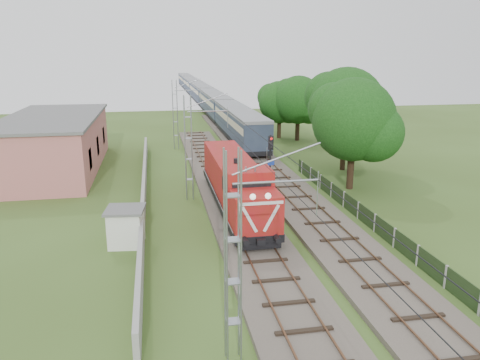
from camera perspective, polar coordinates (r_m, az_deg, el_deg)
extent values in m
plane|color=#3A501E|center=(25.94, 2.79, -9.91)|extent=(140.00, 140.00, 0.00)
cube|color=#6B6054|center=(32.22, -0.05, -4.45)|extent=(4.20, 70.00, 0.30)
cube|color=black|center=(32.15, -0.05, -4.12)|extent=(2.40, 70.00, 0.10)
cube|color=brown|center=(31.99, -1.55, -4.08)|extent=(0.08, 70.00, 0.05)
cube|color=brown|center=(32.29, 1.44, -3.90)|extent=(0.08, 70.00, 0.05)
cube|color=#6B6054|center=(45.41, 3.18, 1.41)|extent=(4.20, 80.00, 0.30)
cube|color=black|center=(45.37, 3.19, 1.66)|extent=(2.40, 80.00, 0.10)
cube|color=brown|center=(45.16, 2.14, 1.70)|extent=(0.08, 80.00, 0.05)
cube|color=brown|center=(45.55, 4.23, 1.79)|extent=(0.08, 80.00, 0.05)
cylinder|color=gray|center=(15.92, 4.41, -0.22)|extent=(3.00, 0.08, 0.08)
cylinder|color=gray|center=(35.30, -3.96, 8.37)|extent=(3.00, 0.08, 0.08)
cylinder|color=gray|center=(55.13, -6.42, 10.81)|extent=(3.00, 0.08, 0.08)
cylinder|color=black|center=(35.68, -1.52, 6.37)|extent=(0.03, 70.00, 0.03)
cylinder|color=black|center=(35.50, -1.53, 8.44)|extent=(0.03, 70.00, 0.03)
cube|color=#9E9E99|center=(36.33, -11.65, -1.48)|extent=(0.25, 40.00, 1.50)
cube|color=#BA6564|center=(48.54, -21.66, 4.09)|extent=(8.00, 20.00, 5.00)
cube|color=#606060|center=(48.14, -21.97, 7.12)|extent=(8.40, 20.40, 0.25)
cube|color=black|center=(42.14, -17.84, 2.45)|extent=(0.10, 1.60, 1.80)
cube|color=black|center=(47.97, -17.00, 4.02)|extent=(0.10, 1.60, 1.80)
cube|color=black|center=(53.84, -16.33, 5.25)|extent=(0.10, 1.60, 1.80)
cube|color=black|center=(30.95, 16.13, -5.05)|extent=(0.05, 32.00, 1.15)
cube|color=#9E9E99|center=(44.24, 7.58, 1.52)|extent=(0.12, 0.12, 1.20)
cube|color=black|center=(33.54, -0.58, -2.17)|extent=(2.82, 16.01, 0.47)
cube|color=black|center=(28.83, 1.21, -5.75)|extent=(2.07, 3.39, 0.47)
cube|color=black|center=(38.52, -1.90, -0.30)|extent=(2.07, 3.39, 0.47)
cube|color=black|center=(26.40, 2.41, -8.04)|extent=(2.45, 0.24, 0.33)
cube|color=#A6121C|center=(26.77, 1.94, -3.80)|extent=(2.73, 2.35, 2.17)
sphere|color=white|center=(25.25, 1.57, -2.06)|extent=(0.34, 0.34, 0.34)
sphere|color=white|center=(25.44, 3.44, -1.96)|extent=(0.34, 0.34, 0.34)
cube|color=silver|center=(25.56, 1.17, -4.85)|extent=(0.95, 0.06, 1.58)
cube|color=silver|center=(25.82, 3.84, -4.67)|extent=(0.95, 0.06, 1.58)
cube|color=silver|center=(25.39, 2.53, -2.87)|extent=(2.54, 0.06, 0.17)
cube|color=#A6121C|center=(28.79, 0.96, -1.53)|extent=(2.82, 2.26, 3.01)
cube|color=black|center=(27.57, 1.44, -1.27)|extent=(2.35, 0.06, 0.85)
cube|color=#A6121C|center=(35.34, -1.23, 1.19)|extent=(2.64, 11.39, 2.45)
cylinder|color=black|center=(32.26, -0.42, 2.32)|extent=(0.41, 0.41, 0.38)
cylinder|color=gray|center=(27.58, 0.71, 1.27)|extent=(0.11, 0.11, 0.33)
cylinder|color=gray|center=(27.69, 1.86, 1.32)|extent=(0.11, 0.11, 0.33)
cube|color=black|center=(59.13, -0.11, 5.45)|extent=(2.98, 22.58, 0.51)
cube|color=#333F55|center=(58.88, -0.11, 7.03)|extent=(3.08, 22.58, 2.77)
cube|color=beige|center=(58.80, -0.11, 7.52)|extent=(3.12, 21.67, 0.77)
cube|color=gray|center=(58.67, -0.11, 8.51)|extent=(3.13, 22.58, 0.36)
cube|color=black|center=(82.21, -3.11, 8.22)|extent=(2.98, 22.58, 0.51)
cube|color=#333F55|center=(82.03, -3.12, 9.36)|extent=(3.08, 22.58, 2.77)
cube|color=beige|center=(81.98, -3.13, 9.71)|extent=(3.12, 21.67, 0.77)
cube|color=gray|center=(81.88, -3.14, 10.43)|extent=(3.13, 22.58, 0.36)
cube|color=black|center=(105.53, -4.80, 9.76)|extent=(2.98, 22.58, 0.51)
cube|color=#333F55|center=(105.38, -4.82, 10.65)|extent=(3.08, 22.58, 2.77)
cube|color=beige|center=(105.34, -4.83, 10.93)|extent=(3.12, 21.67, 0.77)
cube|color=gray|center=(105.27, -4.84, 11.48)|extent=(3.13, 22.58, 0.36)
cube|color=black|center=(128.94, -5.89, 10.74)|extent=(2.98, 22.58, 0.51)
cube|color=#333F55|center=(128.82, -5.91, 11.47)|extent=(3.08, 22.58, 2.77)
cube|color=beige|center=(128.79, -5.91, 11.69)|extent=(3.12, 21.67, 0.77)
cube|color=gray|center=(128.73, -5.93, 12.15)|extent=(3.13, 22.58, 0.36)
cube|color=black|center=(152.42, -6.65, 11.41)|extent=(2.98, 22.58, 0.51)
cube|color=#333F55|center=(152.32, -6.67, 12.03)|extent=(3.08, 22.58, 2.77)
cube|color=beige|center=(152.29, -6.67, 12.22)|extent=(3.12, 21.67, 0.77)
cube|color=gray|center=(152.24, -6.68, 12.61)|extent=(3.13, 22.58, 0.36)
cylinder|color=black|center=(36.60, 3.68, 1.71)|extent=(0.14, 0.14, 4.91)
cube|color=black|center=(36.07, 3.79, 4.54)|extent=(0.37, 0.27, 1.08)
sphere|color=red|center=(35.89, 3.84, 5.04)|extent=(0.18, 0.18, 0.18)
sphere|color=black|center=(35.95, 3.83, 4.50)|extent=(0.18, 0.18, 0.18)
sphere|color=black|center=(36.02, 3.82, 3.96)|extent=(0.18, 0.18, 0.18)
cube|color=#193197|center=(36.43, 3.81, 2.12)|extent=(0.54, 0.14, 0.39)
cube|color=silver|center=(28.46, -13.72, -5.71)|extent=(2.11, 2.11, 2.10)
cube|color=#606060|center=(28.08, -13.86, -3.53)|extent=(2.43, 2.43, 0.14)
cylinder|color=#331F14|center=(39.76, 13.36, 1.82)|extent=(0.56, 0.56, 4.11)
sphere|color=#10340E|center=(39.08, 13.70, 7.16)|extent=(6.73, 6.73, 6.73)
sphere|color=#10340E|center=(38.89, 16.03, 5.57)|extent=(4.71, 4.71, 4.71)
sphere|color=#10340E|center=(39.61, 11.50, 8.48)|extent=(4.37, 4.37, 4.37)
cylinder|color=#331F14|center=(46.18, 12.50, 3.90)|extent=(0.50, 0.50, 4.39)
sphere|color=#10340E|center=(45.58, 12.79, 8.82)|extent=(7.18, 7.18, 7.18)
sphere|color=#10340E|center=(45.31, 14.93, 7.37)|extent=(5.03, 5.03, 5.03)
sphere|color=#10340E|center=(46.19, 10.78, 10.00)|extent=(4.67, 4.67, 4.67)
cylinder|color=#331F14|center=(62.57, 4.79, 6.66)|extent=(0.51, 0.51, 3.36)
sphere|color=#10340E|center=(62.18, 4.86, 9.43)|extent=(5.49, 5.49, 5.49)
sphere|color=#10340E|center=(61.78, 6.04, 8.66)|extent=(3.84, 3.84, 3.84)
sphere|color=#10340E|center=(62.80, 3.78, 10.07)|extent=(3.57, 3.57, 3.57)
cylinder|color=#331F14|center=(60.98, 7.02, 6.53)|extent=(0.55, 0.55, 3.70)
sphere|color=#10340E|center=(60.56, 7.12, 9.68)|extent=(6.06, 6.06, 6.06)
sphere|color=#10340E|center=(60.17, 8.47, 8.79)|extent=(4.24, 4.24, 4.24)
sphere|color=#10340E|center=(61.20, 5.88, 10.41)|extent=(3.94, 3.94, 3.94)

